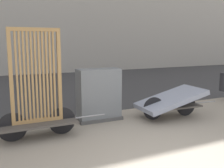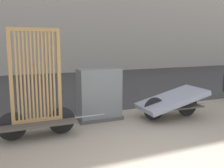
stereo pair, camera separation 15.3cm
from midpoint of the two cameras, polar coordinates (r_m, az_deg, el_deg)
The scene contains 4 objects.
road_strip at distance 11.60m, azimuth -11.71°, elevation -0.46°, with size 56.00×9.59×0.01m.
bike_cart_with_bedframe at distance 5.38m, azimuth -15.21°, elevation -3.30°, with size 2.21×0.68×2.16m.
bike_cart_with_mattress at distance 6.74m, azimuth 13.49°, elevation -3.64°, with size 2.28×1.08×0.74m.
utility_cabinet at distance 6.38m, azimuth -2.09°, elevation -2.70°, with size 1.09×0.51×1.26m.
Camera 2 is at (-2.33, -2.60, 1.89)m, focal length 42.00 mm.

